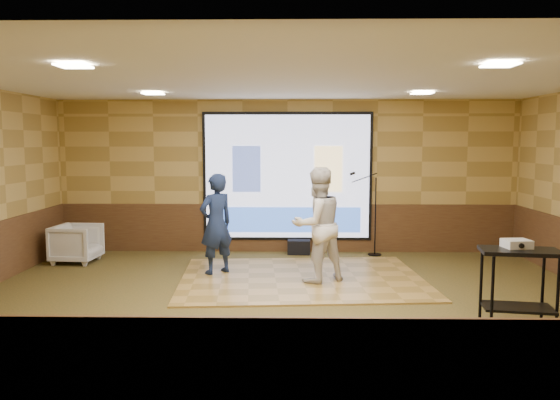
{
  "coord_description": "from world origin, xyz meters",
  "views": [
    {
      "loc": [
        0.05,
        -7.23,
        2.19
      ],
      "look_at": [
        -0.1,
        1.02,
        1.3
      ],
      "focal_mm": 35.0,
      "sensor_mm": 36.0,
      "label": 1
    }
  ],
  "objects_px": {
    "projector": "(517,244)",
    "mic_stand": "(372,230)",
    "av_table": "(519,273)",
    "banquet_chair": "(77,243)",
    "projector_screen": "(287,178)",
    "dance_floor": "(302,278)",
    "duffel_bag": "(299,247)",
    "player_right": "(317,225)",
    "player_left": "(216,224)"
  },
  "relations": [
    {
      "from": "projector_screen",
      "to": "projector",
      "type": "distance_m",
      "value": 5.08
    },
    {
      "from": "player_right",
      "to": "projector",
      "type": "relative_size",
      "value": 5.96
    },
    {
      "from": "mic_stand",
      "to": "duffel_bag",
      "type": "bearing_deg",
      "value": 161.41
    },
    {
      "from": "duffel_bag",
      "to": "mic_stand",
      "type": "bearing_deg",
      "value": -3.3
    },
    {
      "from": "av_table",
      "to": "projector",
      "type": "distance_m",
      "value": 0.35
    },
    {
      "from": "mic_stand",
      "to": "av_table",
      "type": "bearing_deg",
      "value": -90.02
    },
    {
      "from": "player_left",
      "to": "dance_floor",
      "type": "bearing_deg",
      "value": 129.9
    },
    {
      "from": "player_right",
      "to": "mic_stand",
      "type": "xyz_separation_m",
      "value": [
        1.16,
        2.1,
        -0.42
      ]
    },
    {
      "from": "player_left",
      "to": "mic_stand",
      "type": "xyz_separation_m",
      "value": [
        2.79,
        1.61,
        -0.35
      ]
    },
    {
      "from": "mic_stand",
      "to": "duffel_bag",
      "type": "xyz_separation_m",
      "value": [
        -1.41,
        0.08,
        -0.36
      ]
    },
    {
      "from": "player_right",
      "to": "av_table",
      "type": "height_order",
      "value": "player_right"
    },
    {
      "from": "dance_floor",
      "to": "av_table",
      "type": "xyz_separation_m",
      "value": [
        2.51,
        -2.2,
        0.63
      ]
    },
    {
      "from": "banquet_chair",
      "to": "duffel_bag",
      "type": "xyz_separation_m",
      "value": [
        4.04,
        0.82,
        -0.21
      ]
    },
    {
      "from": "projector",
      "to": "mic_stand",
      "type": "relative_size",
      "value": 0.18
    },
    {
      "from": "banquet_chair",
      "to": "duffel_bag",
      "type": "bearing_deg",
      "value": -74.33
    },
    {
      "from": "dance_floor",
      "to": "player_right",
      "type": "distance_m",
      "value": 0.96
    },
    {
      "from": "banquet_chair",
      "to": "duffel_bag",
      "type": "relative_size",
      "value": 1.76
    },
    {
      "from": "dance_floor",
      "to": "projector",
      "type": "distance_m",
      "value": 3.41
    },
    {
      "from": "player_right",
      "to": "mic_stand",
      "type": "bearing_deg",
      "value": -147.73
    },
    {
      "from": "player_right",
      "to": "projector",
      "type": "distance_m",
      "value": 2.95
    },
    {
      "from": "duffel_bag",
      "to": "projector",
      "type": "bearing_deg",
      "value": -58.22
    },
    {
      "from": "dance_floor",
      "to": "banquet_chair",
      "type": "bearing_deg",
      "value": 164.47
    },
    {
      "from": "player_right",
      "to": "av_table",
      "type": "xyz_separation_m",
      "value": [
        2.27,
        -1.97,
        -0.27
      ]
    },
    {
      "from": "banquet_chair",
      "to": "av_table",
      "type": "bearing_deg",
      "value": -112.77
    },
    {
      "from": "player_right",
      "to": "banquet_chair",
      "type": "bearing_deg",
      "value": -46.31
    },
    {
      "from": "dance_floor",
      "to": "banquet_chair",
      "type": "distance_m",
      "value": 4.22
    },
    {
      "from": "player_right",
      "to": "projector_screen",
      "type": "bearing_deg",
      "value": -107.41
    },
    {
      "from": "av_table",
      "to": "mic_stand",
      "type": "distance_m",
      "value": 4.23
    },
    {
      "from": "dance_floor",
      "to": "duffel_bag",
      "type": "height_order",
      "value": "duffel_bag"
    },
    {
      "from": "projector_screen",
      "to": "player_left",
      "type": "bearing_deg",
      "value": -121.59
    },
    {
      "from": "player_left",
      "to": "av_table",
      "type": "distance_m",
      "value": 4.62
    },
    {
      "from": "dance_floor",
      "to": "projector",
      "type": "bearing_deg",
      "value": -40.14
    },
    {
      "from": "dance_floor",
      "to": "player_left",
      "type": "xyz_separation_m",
      "value": [
        -1.4,
        0.26,
        0.84
      ]
    },
    {
      "from": "projector_screen",
      "to": "dance_floor",
      "type": "relative_size",
      "value": 0.87
    },
    {
      "from": "player_right",
      "to": "duffel_bag",
      "type": "relative_size",
      "value": 4.06
    },
    {
      "from": "projector_screen",
      "to": "projector",
      "type": "xyz_separation_m",
      "value": [
        2.74,
        -4.25,
        -0.49
      ]
    },
    {
      "from": "projector",
      "to": "dance_floor",
      "type": "bearing_deg",
      "value": 132.89
    },
    {
      "from": "mic_stand",
      "to": "player_right",
      "type": "bearing_deg",
      "value": -134.26
    },
    {
      "from": "av_table",
      "to": "banquet_chair",
      "type": "bearing_deg",
      "value": 153.09
    },
    {
      "from": "projector_screen",
      "to": "mic_stand",
      "type": "xyz_separation_m",
      "value": [
        1.64,
        -0.27,
        -0.98
      ]
    },
    {
      "from": "dance_floor",
      "to": "mic_stand",
      "type": "bearing_deg",
      "value": 53.27
    },
    {
      "from": "dance_floor",
      "to": "player_right",
      "type": "bearing_deg",
      "value": -44.56
    },
    {
      "from": "dance_floor",
      "to": "projector",
      "type": "height_order",
      "value": "projector"
    },
    {
      "from": "av_table",
      "to": "mic_stand",
      "type": "xyz_separation_m",
      "value": [
        -1.11,
        4.07,
        -0.15
      ]
    },
    {
      "from": "av_table",
      "to": "duffel_bag",
      "type": "xyz_separation_m",
      "value": [
        -2.52,
        4.15,
        -0.51
      ]
    },
    {
      "from": "player_left",
      "to": "projector",
      "type": "height_order",
      "value": "player_left"
    },
    {
      "from": "player_left",
      "to": "banquet_chair",
      "type": "height_order",
      "value": "player_left"
    },
    {
      "from": "player_right",
      "to": "projector",
      "type": "height_order",
      "value": "player_right"
    },
    {
      "from": "projector_screen",
      "to": "av_table",
      "type": "relative_size",
      "value": 3.56
    },
    {
      "from": "mic_stand",
      "to": "projector_screen",
      "type": "bearing_deg",
      "value": 155.41
    }
  ]
}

